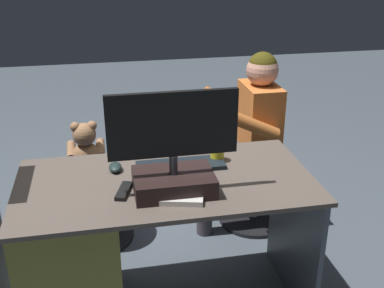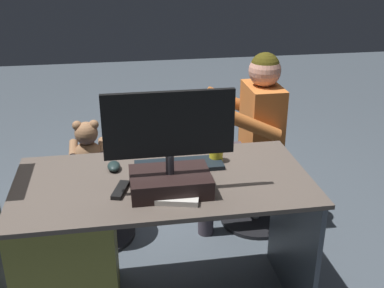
% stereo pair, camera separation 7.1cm
% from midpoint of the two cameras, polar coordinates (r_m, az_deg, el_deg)
% --- Properties ---
extents(ground_plane, '(10.00, 10.00, 0.00)m').
position_cam_midpoint_polar(ground_plane, '(2.87, -4.61, -14.03)').
color(ground_plane, '#464F58').
extents(desk, '(1.34, 0.69, 0.73)m').
position_cam_midpoint_polar(desk, '(2.35, -12.69, -12.45)').
color(desk, brown).
rests_on(desk, ground_plane).
extents(monitor, '(0.55, 0.24, 0.45)m').
position_cam_midpoint_polar(monitor, '(2.02, -3.25, -2.06)').
color(monitor, black).
rests_on(monitor, desk).
extents(keyboard, '(0.42, 0.14, 0.02)m').
position_cam_midpoint_polar(keyboard, '(2.28, -2.24, -2.56)').
color(keyboard, black).
rests_on(keyboard, desk).
extents(computer_mouse, '(0.06, 0.10, 0.04)m').
position_cam_midpoint_polar(computer_mouse, '(2.28, -10.03, -2.75)').
color(computer_mouse, '#1D2C2C').
rests_on(computer_mouse, desk).
extents(cup, '(0.07, 0.07, 0.09)m').
position_cam_midpoint_polar(cup, '(2.34, 2.17, -1.05)').
color(cup, yellow).
rests_on(cup, desk).
extents(tv_remote, '(0.09, 0.16, 0.02)m').
position_cam_midpoint_polar(tv_remote, '(2.09, -9.12, -5.57)').
color(tv_remote, black).
rests_on(tv_remote, desk).
extents(notebook_binder, '(0.29, 0.34, 0.02)m').
position_cam_midpoint_polar(notebook_binder, '(2.09, -2.59, -5.14)').
color(notebook_binder, silver).
rests_on(notebook_binder, desk).
extents(office_chair_teddy, '(0.50, 0.50, 0.47)m').
position_cam_midpoint_polar(office_chair_teddy, '(3.01, -12.67, -6.60)').
color(office_chair_teddy, black).
rests_on(office_chair_teddy, ground_plane).
extents(teddy_bear, '(0.22, 0.22, 0.31)m').
position_cam_midpoint_polar(teddy_bear, '(2.87, -13.26, -0.56)').
color(teddy_bear, '#9A6D4A').
rests_on(teddy_bear, office_chair_teddy).
extents(visitor_chair, '(0.47, 0.47, 0.47)m').
position_cam_midpoint_polar(visitor_chair, '(3.13, 6.97, -4.55)').
color(visitor_chair, black).
rests_on(visitor_chair, ground_plane).
extents(person, '(0.51, 0.47, 1.14)m').
position_cam_midpoint_polar(person, '(2.94, 5.78, 2.07)').
color(person, '#CB6D2F').
rests_on(person, ground_plane).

